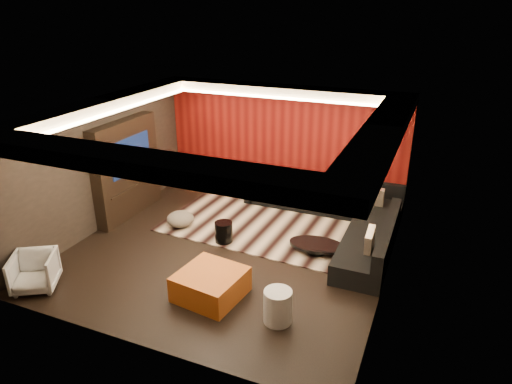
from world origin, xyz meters
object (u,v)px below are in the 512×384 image
at_px(coffee_table, 317,248).
at_px(armchair, 34,272).
at_px(sectional_sofa, 339,214).
at_px(white_side_table, 278,306).
at_px(drum_stool, 224,232).
at_px(orange_ottoman, 211,284).

xyz_separation_m(coffee_table, armchair, (-4.12, -3.02, 0.21)).
distance_m(coffee_table, sectional_sofa, 1.36).
distance_m(coffee_table, white_side_table, 2.26).
bearing_deg(drum_stool, white_side_table, -45.67).
bearing_deg(sectional_sofa, orange_ottoman, -111.74).
relative_size(coffee_table, orange_ottoman, 1.08).
relative_size(drum_stool, white_side_table, 0.78).
bearing_deg(armchair, coffee_table, 5.37).
height_order(drum_stool, sectional_sofa, sectional_sofa).
relative_size(coffee_table, armchair, 1.53).
bearing_deg(drum_stool, orange_ottoman, -70.26).
bearing_deg(armchair, orange_ottoman, -12.39).
height_order(white_side_table, armchair, armchair).
height_order(coffee_table, drum_stool, drum_stool).
bearing_deg(white_side_table, coffee_table, 90.37).
bearing_deg(armchair, sectional_sofa, 15.00).
xyz_separation_m(white_side_table, sectional_sofa, (0.10, 3.59, -0.01)).
distance_m(white_side_table, armchair, 4.21).
distance_m(drum_stool, white_side_table, 2.70).
xyz_separation_m(white_side_table, armchair, (-4.14, -0.77, 0.05)).
distance_m(white_side_table, orange_ottoman, 1.28).
xyz_separation_m(drum_stool, armchair, (-2.25, -2.70, 0.09)).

